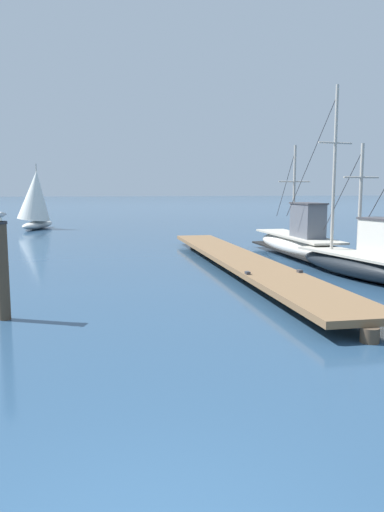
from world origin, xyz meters
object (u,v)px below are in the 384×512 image
Objects in this scene: fishing_boat_1 at (298,242)px; fishing_boat_0 at (367,260)px; perched_seagull at (0,214)px; distant_sailboat at (35,199)px; mooring_piling at (3,269)px.

fishing_boat_0 is at bearing -91.91° from fishing_boat_1.
perched_seagull is at bearing -166.53° from fishing_boat_0.
fishing_boat_0 is 21.92× the size of perched_seagull.
perched_seagull is 0.08× the size of distant_sailboat.
distant_sailboat is (-1.21, 26.09, -0.20)m from perched_seagull.
fishing_boat_1 is 3.39× the size of mooring_piling.
fishing_boat_1 is at bearing -56.14° from distant_sailboat.
mooring_piling is (-10.68, -2.56, 0.51)m from fishing_boat_0.
perched_seagull is at bearing -87.34° from distant_sailboat.
distant_sailboat reaches higher than perched_seagull.
perched_seagull is (0.00, 0.01, 1.21)m from mooring_piling.
mooring_piling is at bearing -116.97° from perched_seagull.
fishing_boat_1 is (0.18, 5.54, 0.02)m from fishing_boat_0.
perched_seagull is at bearing -143.31° from fishing_boat_1.
fishing_boat_1 reaches higher than mooring_piling.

